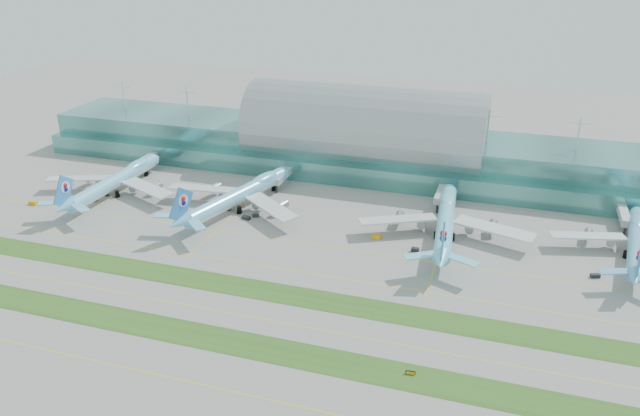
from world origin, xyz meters
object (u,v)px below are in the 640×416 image
(airliner_a, at_px, (116,180))
(taxiway_sign_east, at_px, (410,373))
(airliner_b, at_px, (240,194))
(airliner_c, at_px, (446,220))
(airliner_d, at_px, (636,240))
(terminal, at_px, (364,143))

(airliner_a, bearing_deg, taxiway_sign_east, -28.56)
(airliner_a, relative_size, airliner_b, 0.98)
(airliner_c, relative_size, taxiway_sign_east, 28.81)
(airliner_c, xyz_separation_m, airliner_d, (70.51, 4.63, -0.77))
(terminal, height_order, airliner_c, terminal)
(airliner_a, height_order, airliner_c, airliner_c)
(airliner_c, bearing_deg, terminal, 123.15)
(terminal, bearing_deg, airliner_c, -52.29)
(taxiway_sign_east, bearing_deg, terminal, 101.62)
(airliner_a, distance_m, airliner_d, 222.70)
(airliner_b, height_order, airliner_c, airliner_b)
(airliner_b, xyz_separation_m, airliner_c, (89.69, 0.56, -0.04))
(airliner_b, xyz_separation_m, taxiway_sign_east, (91.99, -90.24, -6.21))
(airliner_a, height_order, taxiway_sign_east, airliner_a)
(airliner_a, distance_m, airliner_b, 62.43)
(airliner_c, bearing_deg, airliner_b, 175.80)
(terminal, height_order, airliner_d, terminal)
(taxiway_sign_east, bearing_deg, airliner_c, 84.49)
(airliner_c, height_order, airliner_d, airliner_c)
(terminal, relative_size, airliner_a, 4.42)
(terminal, distance_m, taxiway_sign_east, 164.53)
(terminal, xyz_separation_m, airliner_b, (-39.74, -65.17, -7.44))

